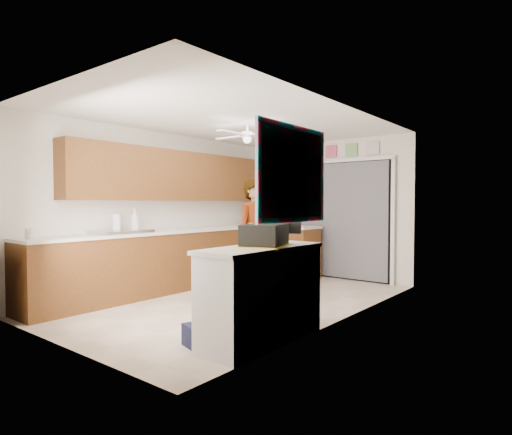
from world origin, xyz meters
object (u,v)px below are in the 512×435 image
Objects in this scene: soap_bottle at (135,220)px; man at (256,238)px; microwave at (263,216)px; dog at (286,288)px; cardboard_box at (215,330)px; suitcase at (265,235)px; navy_crate at (202,336)px; paper_towel_roll at (116,223)px.

man reaches higher than soap_bottle.
dog is at bearing -135.70° from microwave.
man reaches higher than cardboard_box.
suitcase is 1.95m from man.
man reaches higher than navy_crate.
soap_bottle is 1.29× the size of paper_towel_roll.
soap_bottle is 0.27m from paper_towel_roll.
microwave is 1.72× the size of navy_crate.
microwave is 3.23m from paper_towel_roll.
man is (1.42, 1.07, -0.25)m from soap_bottle.
paper_towel_roll is 2.58m from dog.
suitcase is (2.61, -3.37, -0.05)m from microwave.
suitcase reaches higher than dog.
man is at bearing 36.99° from soap_bottle.
cardboard_box is 1.07× the size of navy_crate.
suitcase is 1.46× the size of navy_crate.
microwave is 4.50m from cardboard_box.
dog is at bearing 28.17° from soap_bottle.
microwave is at bearing 88.33° from soap_bottle.
paper_towel_roll is 0.78× the size of navy_crate.
paper_towel_roll is 0.53× the size of suitcase.
cardboard_box is at bearing -148.51° from microwave.
cardboard_box is at bearing -88.74° from dog.
paper_towel_roll is 2.01m from man.
suitcase is 0.29× the size of man.
suitcase is at bearing -74.59° from dog.
soap_bottle is 1.00× the size of navy_crate.
man is 0.86m from dog.
man is (-0.96, 1.84, 0.74)m from cardboard_box.
soap_bottle is at bearing -163.41° from dog.
microwave is 1.18× the size of dog.
cardboard_box is (-0.32, -0.38, -0.93)m from suitcase.
dog is (1.96, 1.05, -0.92)m from soap_bottle.
soap_bottle is at bearing 142.02° from man.
soap_bottle reaches higher than cardboard_box.
microwave is at bearing 120.26° from navy_crate.
suitcase reaches higher than navy_crate.
cardboard_box is at bearing -137.49° from man.
cardboard_box is (2.29, -3.75, -0.99)m from microwave.
dog reaches higher than cardboard_box.
paper_towel_roll is at bearing 146.36° from man.
navy_crate is at bearing -139.55° from man.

